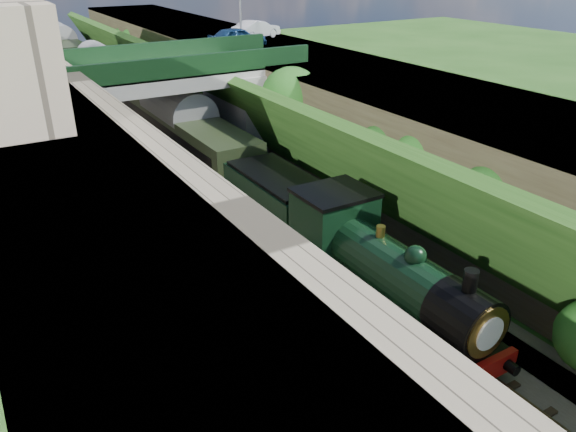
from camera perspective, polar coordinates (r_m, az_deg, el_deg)
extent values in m
plane|color=#1E4714|center=(18.46, 15.70, -18.15)|extent=(160.00, 160.00, 0.00)
cube|color=#473F38|center=(32.85, -9.73, 2.95)|extent=(10.00, 90.00, 0.20)
cube|color=#756B56|center=(30.33, -19.91, 6.72)|extent=(1.00, 90.00, 7.00)
cube|color=#262628|center=(29.94, -26.41, 5.32)|extent=(6.00, 90.00, 7.00)
cube|color=#262628|center=(36.15, 4.20, 10.39)|extent=(8.00, 90.00, 6.25)
cube|color=#1E4714|center=(33.96, -2.15, 8.71)|extent=(4.02, 90.00, 6.36)
sphere|color=#194C14|center=(21.64, 21.70, -0.10)|extent=(2.01, 2.01, 2.01)
sphere|color=#194C14|center=(22.38, 19.60, 2.05)|extent=(2.32, 2.32, 2.32)
sphere|color=#194C14|center=(24.92, 12.96, 5.87)|extent=(2.16, 2.16, 2.16)
sphere|color=#194C14|center=(26.51, 9.26, 6.76)|extent=(2.26, 2.26, 2.26)
sphere|color=#194C14|center=(28.46, 2.33, 1.11)|extent=(2.09, 2.09, 2.09)
sphere|color=#194C14|center=(30.65, 1.68, 7.66)|extent=(1.23, 1.23, 1.23)
sphere|color=#194C14|center=(34.21, -3.92, 6.07)|extent=(2.24, 2.24, 2.24)
sphere|color=#194C14|center=(36.02, -5.59, 6.82)|extent=(1.79, 1.79, 1.79)
sphere|color=#194C14|center=(39.28, -5.02, 14.30)|extent=(1.93, 1.93, 1.93)
sphere|color=#194C14|center=(40.98, -8.00, 11.27)|extent=(1.23, 1.23, 1.23)
sphere|color=#194C14|center=(44.78, -11.19, 10.16)|extent=(1.28, 1.28, 1.28)
sphere|color=#194C14|center=(47.91, -11.47, 13.65)|extent=(1.95, 1.95, 1.95)
sphere|color=#194C14|center=(50.08, -11.93, 15.12)|extent=(1.78, 1.78, 1.78)
sphere|color=#194C14|center=(53.30, -13.88, 14.26)|extent=(1.50, 1.50, 1.50)
sphere|color=#194C14|center=(56.14, -14.28, 15.98)|extent=(1.88, 1.88, 1.88)
sphere|color=#194C14|center=(58.38, -15.77, 14.59)|extent=(2.07, 2.07, 2.07)
sphere|color=#194C14|center=(60.70, -15.54, 16.89)|extent=(2.21, 2.21, 2.21)
sphere|color=#194C14|center=(63.93, -16.63, 16.79)|extent=(2.30, 2.30, 2.30)
cube|color=black|center=(32.21, -13.04, 2.44)|extent=(2.50, 90.00, 0.07)
cube|color=brown|center=(31.99, -14.26, 2.33)|extent=(0.08, 90.00, 0.14)
cube|color=brown|center=(32.37, -11.86, 2.86)|extent=(0.08, 90.00, 0.14)
cube|color=black|center=(33.21, -7.83, 3.59)|extent=(2.50, 90.00, 0.07)
cube|color=brown|center=(32.93, -8.98, 3.49)|extent=(0.08, 90.00, 0.14)
cube|color=brown|center=(33.44, -6.71, 3.98)|extent=(0.08, 90.00, 0.14)
cube|color=gray|center=(35.04, -12.17, 13.76)|extent=(16.00, 6.00, 0.90)
cube|color=#123216|center=(32.23, -10.55, 14.63)|extent=(16.00, 0.30, 1.20)
cube|color=#123216|center=(37.54, -13.84, 15.82)|extent=(16.00, 0.30, 1.20)
cube|color=gray|center=(34.30, -21.23, 7.43)|extent=(1.40, 6.40, 5.70)
cube|color=gray|center=(37.43, -4.90, 10.46)|extent=(2.40, 6.40, 5.70)
cylinder|color=black|center=(33.27, 0.33, 7.47)|extent=(0.30, 0.30, 4.40)
sphere|color=#194C14|center=(32.56, 0.35, 11.82)|extent=(3.60, 3.60, 3.60)
sphere|color=#194C14|center=(33.62, 0.36, 11.21)|extent=(2.40, 2.40, 2.40)
cylinder|color=gray|center=(42.32, -4.91, 20.98)|extent=(0.14, 0.14, 6.00)
imported|color=navy|center=(40.83, -5.17, 17.59)|extent=(4.36, 2.13, 1.43)
imported|color=silver|center=(45.70, -3.22, 18.42)|extent=(4.31, 2.63, 1.34)
cube|color=black|center=(20.90, 10.57, -9.94)|extent=(2.40, 8.40, 0.60)
cube|color=black|center=(21.21, 8.92, -7.43)|extent=(2.70, 10.00, 0.35)
cube|color=maroon|center=(18.48, 19.23, -14.76)|extent=(2.70, 0.25, 0.70)
cylinder|color=black|center=(20.03, 10.62, -5.34)|extent=(1.90, 5.60, 1.90)
cylinder|color=black|center=(18.14, 17.49, -9.77)|extent=(1.96, 1.80, 1.96)
cylinder|color=white|center=(17.65, 19.84, -11.23)|extent=(1.10, 0.05, 1.10)
cylinder|color=black|center=(17.50, 18.00, -6.54)|extent=(0.44, 0.44, 0.90)
sphere|color=black|center=(18.92, 12.83, -4.02)|extent=(0.76, 0.76, 0.76)
cylinder|color=#A57F33|center=(20.03, 9.38, -1.65)|extent=(0.32, 0.32, 0.50)
cube|color=black|center=(22.41, 4.67, -1.03)|extent=(2.75, 2.40, 2.80)
cube|color=black|center=(21.80, 4.80, 2.38)|extent=(2.85, 2.50, 0.15)
cube|color=black|center=(18.52, 13.01, -14.14)|extent=(0.60, 1.40, 0.90)
cube|color=black|center=(20.05, 18.35, -11.42)|extent=(0.60, 1.40, 0.90)
cube|color=black|center=(26.63, -0.95, -1.37)|extent=(2.30, 6.00, 0.50)
cube|color=black|center=(26.51, -0.96, -0.89)|extent=(2.60, 6.00, 0.50)
cube|color=black|center=(26.01, -0.97, 1.48)|extent=(2.70, 6.00, 2.40)
cube|color=black|center=(25.52, -0.99, 4.05)|extent=(2.50, 5.60, 0.20)
cube|color=black|center=(37.26, -10.77, 6.08)|extent=(2.30, 17.00, 0.40)
cube|color=black|center=(37.18, -10.80, 6.45)|extent=(2.50, 17.00, 0.50)
cube|color=#25301B|center=(36.73, -10.99, 8.66)|extent=(2.80, 18.00, 2.70)
cube|color=slate|center=(36.34, -11.19, 10.92)|extent=(2.90, 18.00, 0.50)
cube|color=black|center=(54.68, -18.04, 11.46)|extent=(2.30, 17.00, 0.40)
cube|color=black|center=(54.63, -18.08, 11.71)|extent=(2.50, 17.00, 0.50)
cube|color=#25301B|center=(54.33, -18.29, 13.24)|extent=(2.80, 18.00, 2.70)
cube|color=slate|center=(54.06, -18.51, 14.79)|extent=(2.90, 18.00, 0.50)
cube|color=black|center=(72.80, -21.85, 14.13)|extent=(2.30, 17.00, 0.40)
cube|color=black|center=(72.76, -21.88, 14.32)|extent=(2.50, 17.00, 0.50)
cube|color=#25301B|center=(72.53, -22.08, 15.48)|extent=(2.80, 18.00, 2.70)
cube|color=slate|center=(72.33, -22.28, 16.64)|extent=(2.90, 18.00, 0.50)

